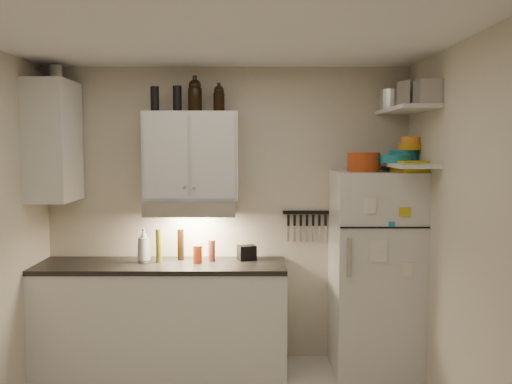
{
  "coord_description": "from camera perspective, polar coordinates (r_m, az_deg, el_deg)",
  "views": [
    {
      "loc": [
        0.24,
        -3.55,
        1.92
      ],
      "look_at": [
        0.25,
        0.9,
        1.55
      ],
      "focal_mm": 40.0,
      "sensor_mm": 36.0,
      "label": 1
    }
  ],
  "objects": [
    {
      "name": "countertop",
      "position": [
        4.93,
        -9.43,
        -7.27
      ],
      "size": [
        2.1,
        0.62,
        0.04
      ],
      "primitive_type": "cube",
      "color": "black",
      "rests_on": "base_cabinet"
    },
    {
      "name": "plates",
      "position": [
        4.76,
        13.69,
        3.25
      ],
      "size": [
        0.3,
        0.3,
        0.06
      ],
      "primitive_type": "cylinder",
      "rotation": [
        0.0,
        0.0,
        -0.2
      ],
      "color": "teal",
      "rests_on": "shelf_lo"
    },
    {
      "name": "bowl_yellow",
      "position": [
        4.92,
        15.24,
        5.08
      ],
      "size": [
        0.16,
        0.16,
        0.05
      ],
      "primitive_type": "cylinder",
      "color": "orange",
      "rests_on": "bowl_orange"
    },
    {
      "name": "thermos_b",
      "position": [
        4.91,
        -10.09,
        9.15
      ],
      "size": [
        0.08,
        0.08,
        0.21
      ],
      "primitive_type": "cylinder",
      "rotation": [
        0.0,
        0.0,
        -0.16
      ],
      "color": "black",
      "rests_on": "upper_cabinet"
    },
    {
      "name": "dutch_oven",
      "position": [
        4.77,
        10.7,
        2.96
      ],
      "size": [
        0.36,
        0.36,
        0.16
      ],
      "primitive_type": "cylinder",
      "rotation": [
        0.0,
        0.0,
        0.41
      ],
      "color": "#A53913",
      "rests_on": "fridge"
    },
    {
      "name": "fridge",
      "position": [
        4.94,
        11.79,
        -7.87
      ],
      "size": [
        0.7,
        0.68,
        1.7
      ],
      "primitive_type": "cube",
      "color": "silver",
      "rests_on": "floor"
    },
    {
      "name": "pepper_mill",
      "position": [
        4.94,
        -4.44,
        -5.87
      ],
      "size": [
        0.07,
        0.07,
        0.18
      ],
      "primitive_type": "cylinder",
      "rotation": [
        0.0,
        0.0,
        -0.41
      ],
      "color": "brown",
      "rests_on": "countertop"
    },
    {
      "name": "bowl_orange",
      "position": [
        4.92,
        15.23,
        4.43
      ],
      "size": [
        0.2,
        0.2,
        0.06
      ],
      "primitive_type": "cylinder",
      "color": "orange",
      "rests_on": "bowl_teal"
    },
    {
      "name": "ceiling",
      "position": [
        3.63,
        -4.08,
        15.71
      ],
      "size": [
        3.2,
        3.0,
        0.02
      ],
      "primitive_type": "cube",
      "color": "white",
      "rests_on": "ground"
    },
    {
      "name": "range_hood",
      "position": [
        4.88,
        -6.48,
        -1.52
      ],
      "size": [
        0.76,
        0.46,
        0.12
      ],
      "primitive_type": "cube",
      "color": "silver",
      "rests_on": "back_wall"
    },
    {
      "name": "upper_cabinet",
      "position": [
        4.92,
        -6.44,
        3.61
      ],
      "size": [
        0.8,
        0.33,
        0.75
      ],
      "primitive_type": "cube",
      "color": "silver",
      "rests_on": "back_wall"
    },
    {
      "name": "vinegar_bottle",
      "position": [
        5.01,
        -7.54,
        -5.23
      ],
      "size": [
        0.07,
        0.07,
        0.27
      ],
      "primitive_type": "cylinder",
      "rotation": [
        0.0,
        0.0,
        0.2
      ],
      "color": "black",
      "rests_on": "countertop"
    },
    {
      "name": "tin_a",
      "position": [
        4.64,
        15.51,
        9.43
      ],
      "size": [
        0.24,
        0.23,
        0.19
      ],
      "primitive_type": "cube",
      "rotation": [
        0.0,
        0.0,
        0.35
      ],
      "color": "#AAAAAD",
      "rests_on": "shelf_hi"
    },
    {
      "name": "book_stack",
      "position": [
        4.7,
        15.14,
        2.47
      ],
      "size": [
        0.26,
        0.31,
        0.09
      ],
      "primitive_type": "cube",
      "rotation": [
        0.0,
        0.0,
        0.16
      ],
      "color": "gold",
      "rests_on": "fridge"
    },
    {
      "name": "clear_bottle",
      "position": [
        4.98,
        -5.72,
        -5.94
      ],
      "size": [
        0.05,
        0.05,
        0.16
      ],
      "primitive_type": "cylinder",
      "rotation": [
        0.0,
        0.0,
        -0.05
      ],
      "color": "silver",
      "rests_on": "countertop"
    },
    {
      "name": "side_jar",
      "position": [
        5.19,
        -19.41,
        11.13
      ],
      "size": [
        0.14,
        0.14,
        0.14
      ],
      "primitive_type": "cylinder",
      "rotation": [
        0.0,
        0.0,
        -0.35
      ],
      "color": "silver",
      "rests_on": "side_cabinet"
    },
    {
      "name": "growler_b",
      "position": [
        4.92,
        -3.73,
        9.33
      ],
      "size": [
        0.12,
        0.12,
        0.23
      ],
      "primitive_type": null,
      "rotation": [
        0.0,
        0.0,
        -0.36
      ],
      "color": "black",
      "rests_on": "upper_cabinet"
    },
    {
      "name": "growler_a",
      "position": [
        4.92,
        -6.13,
        9.62
      ],
      "size": [
        0.13,
        0.13,
        0.28
      ],
      "primitive_type": null,
      "rotation": [
        0.0,
        0.0,
        0.11
      ],
      "color": "black",
      "rests_on": "upper_cabinet"
    },
    {
      "name": "red_jar",
      "position": [
        4.87,
        -5.86,
        -6.22
      ],
      "size": [
        0.09,
        0.09,
        0.15
      ],
      "primitive_type": "cylinder",
      "rotation": [
        0.0,
        0.0,
        -0.16
      ],
      "color": "#A53913",
      "rests_on": "countertop"
    },
    {
      "name": "right_wall",
      "position": [
        3.86,
        20.75,
        -4.8
      ],
      "size": [
        0.02,
        3.0,
        2.6
      ],
      "primitive_type": "cube",
      "color": "beige",
      "rests_on": "ground"
    },
    {
      "name": "spice_jar",
      "position": [
        4.8,
        12.05,
        2.54
      ],
      "size": [
        0.07,
        0.07,
        0.09
      ],
      "primitive_type": "cylinder",
      "rotation": [
        0.0,
        0.0,
        -0.36
      ],
      "color": "silver",
      "rests_on": "fridge"
    },
    {
      "name": "back_wall",
      "position": [
        5.11,
        -2.82,
        -2.24
      ],
      "size": [
        3.2,
        0.02,
        2.6
      ],
      "primitive_type": "cube",
      "color": "beige",
      "rests_on": "ground"
    },
    {
      "name": "shelf_lo",
      "position": [
        4.74,
        14.69,
        2.66
      ],
      "size": [
        0.3,
        0.95,
        0.03
      ],
      "primitive_type": "cube",
      "color": "silver",
      "rests_on": "right_wall"
    },
    {
      "name": "tin_b",
      "position": [
        4.42,
        16.87,
        9.54
      ],
      "size": [
        0.18,
        0.18,
        0.18
      ],
      "primitive_type": "cube",
      "rotation": [
        0.0,
        0.0,
        0.02
      ],
      "color": "#AAAAAD",
      "rests_on": "shelf_hi"
    },
    {
      "name": "soap_bottle",
      "position": [
        4.96,
        -11.17,
        -5.07
      ],
      "size": [
        0.16,
        0.16,
        0.33
      ],
      "primitive_type": "imported",
      "rotation": [
        0.0,
        0.0,
        0.33
      ],
      "color": "silver",
      "rests_on": "countertop"
    },
    {
      "name": "knife_strip",
      "position": [
        5.09,
        5.06,
        -2.04
      ],
      "size": [
        0.42,
        0.02,
        0.03
      ],
      "primitive_type": "cube",
      "color": "black",
      "rests_on": "back_wall"
    },
    {
      "name": "bowl_teal",
      "position": [
        4.96,
        14.55,
        3.5
      ],
      "size": [
        0.25,
        0.25,
        0.1
      ],
      "primitive_type": "cylinder",
      "color": "teal",
      "rests_on": "shelf_lo"
    },
    {
      "name": "stock_pot",
      "position": [
        5.04,
        13.46,
        8.94
      ],
      "size": [
        0.31,
        0.31,
        0.17
      ],
      "primitive_type": "cylinder",
      "rotation": [
        0.0,
        0.0,
        0.41
      ],
      "color": "silver",
      "rests_on": "shelf_hi"
    },
    {
      "name": "oil_bottle",
      "position": [
        4.93,
        -9.69,
        -5.32
      ],
      "size": [
        0.07,
        0.07,
        0.29
      ],
      "primitive_type": "cylinder",
      "rotation": [
        0.0,
        0.0,
        -0.41
      ],
      "color": "#5F6218",
      "rests_on": "countertop"
    },
    {
      "name": "shelf_hi",
      "position": [
        4.74,
        14.8,
        7.98
      ],
      "size": [
        0.3,
        0.95,
        0.03
      ],
      "primitive_type": "cube",
      "color": "silver",
      "rests_on": "right_wall"
    },
    {
      "name": "base_cabinet",
      "position": [
        5.04,
        -9.36,
        -12.39
      ],
      "size": [
        2.1,
        0.6,
        0.88
      ],
      "primitive_type": "cube",
      "color": "silver",
      "rests_on": "floor"
    },
    {
      "name": "side_cabinet",
      "position": [
        5.04,
        -19.61,
        4.81
      ],
      "size": [
        0.33,
        0.55,
        1.0
      ],
      "primitive_type": "cube",
      "color": "silver",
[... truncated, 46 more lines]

